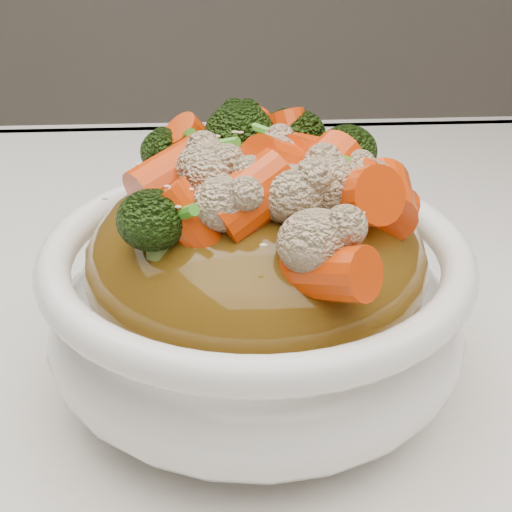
{
  "coord_description": "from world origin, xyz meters",
  "views": [
    {
      "loc": [
        0.0,
        -0.32,
        1.0
      ],
      "look_at": [
        0.02,
        0.01,
        0.82
      ],
      "focal_mm": 55.0,
      "sensor_mm": 36.0,
      "label": 1
    }
  ],
  "objects": [
    {
      "name": "broccoli",
      "position": [
        0.02,
        0.01,
        0.88
      ],
      "size": [
        0.21,
        0.21,
        0.04
      ],
      "primitive_type": null,
      "rotation": [
        0.0,
        0.0,
        0.31
      ],
      "color": "black",
      "rests_on": "sauce_base"
    },
    {
      "name": "bowl",
      "position": [
        0.02,
        0.01,
        0.79
      ],
      "size": [
        0.26,
        0.26,
        0.08
      ],
      "primitive_type": null,
      "rotation": [
        0.0,
        0.0,
        0.31
      ],
      "color": "white",
      "rests_on": "tablecloth"
    },
    {
      "name": "scallions",
      "position": [
        0.02,
        0.01,
        0.88
      ],
      "size": [
        0.16,
        0.16,
        0.02
      ],
      "primitive_type": null,
      "rotation": [
        0.0,
        0.0,
        0.31
      ],
      "color": "#409622",
      "rests_on": "sauce_base"
    },
    {
      "name": "cauliflower",
      "position": [
        0.02,
        0.01,
        0.88
      ],
      "size": [
        0.21,
        0.21,
        0.03
      ],
      "primitive_type": null,
      "rotation": [
        0.0,
        0.0,
        0.31
      ],
      "color": "#D0B58E",
      "rests_on": "sauce_base"
    },
    {
      "name": "sauce_base",
      "position": [
        0.02,
        0.01,
        0.82
      ],
      "size": [
        0.21,
        0.21,
        0.09
      ],
      "primitive_type": "ellipsoid",
      "rotation": [
        0.0,
        0.0,
        0.31
      ],
      "color": "#5F4010",
      "rests_on": "bowl"
    },
    {
      "name": "tablecloth",
      "position": [
        0.0,
        0.0,
        0.73
      ],
      "size": [
        1.2,
        0.8,
        0.04
      ],
      "primitive_type": "cube",
      "color": "white",
      "rests_on": "dining_table"
    },
    {
      "name": "sesame_seeds",
      "position": [
        0.02,
        0.01,
        0.88
      ],
      "size": [
        0.19,
        0.19,
        0.01
      ],
      "primitive_type": null,
      "rotation": [
        0.0,
        0.0,
        0.31
      ],
      "color": "beige",
      "rests_on": "sauce_base"
    },
    {
      "name": "carrots",
      "position": [
        0.02,
        0.01,
        0.88
      ],
      "size": [
        0.21,
        0.21,
        0.05
      ],
      "primitive_type": null,
      "rotation": [
        0.0,
        0.0,
        0.31
      ],
      "color": "#DD3D07",
      "rests_on": "sauce_base"
    }
  ]
}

